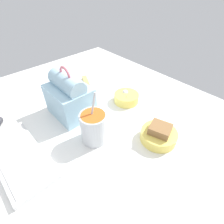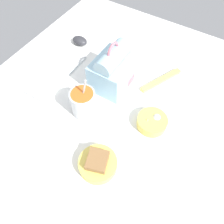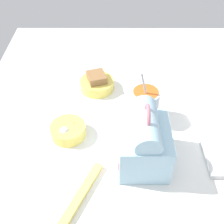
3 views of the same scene
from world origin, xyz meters
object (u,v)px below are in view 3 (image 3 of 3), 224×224
Objects in this scene: keyboard at (220,136)px; chopstick_case at (82,194)px; soup_cup at (145,104)px; bento_bowl_sandwich at (97,83)px; lunch_bag at (144,142)px; bento_bowl_snacks at (68,130)px.

keyboard is 48.42cm from chopstick_case.
soup_cup is 1.48× the size of bento_bowl_sandwich.
chopstick_case is (20.90, -43.67, -0.22)cm from keyboard.
lunch_bag reaches higher than soup_cup.
lunch_bag is at bearing 124.96° from chopstick_case.
lunch_bag reaches higher than bento_bowl_snacks.
soup_cup is at bearing 147.76° from chopstick_case.
soup_cup is at bearing 46.52° from bento_bowl_sandwich.
bento_bowl_sandwich is 47.03cm from chopstick_case.
soup_cup is at bearing 174.21° from lunch_bag.
bento_bowl_snacks is 0.57× the size of chopstick_case.
keyboard is 1.62× the size of soup_cup.
lunch_bag is 1.13× the size of soup_cup.
soup_cup is 0.96× the size of chopstick_case.
bento_bowl_snacks is 23.22cm from chopstick_case.
bento_bowl_snacks is at bearing -113.21° from lunch_bag.
bento_bowl_sandwich is at bearing -156.34° from lunch_bag.
bento_bowl_sandwich is at bearing -122.19° from keyboard.
soup_cup is (-9.84, -24.28, 5.06)cm from keyboard.
soup_cup reaches higher than keyboard.
bento_bowl_sandwich is (-26.04, -41.36, 1.53)cm from keyboard.
soup_cup is 27.09cm from bento_bowl_snacks.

